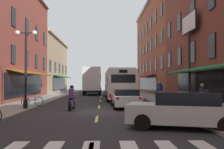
{
  "coord_description": "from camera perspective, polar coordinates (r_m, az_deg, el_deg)",
  "views": [
    {
      "loc": [
        0.38,
        -17.3,
        1.89
      ],
      "look_at": [
        1.11,
        8.03,
        2.54
      ],
      "focal_mm": 43.64,
      "sensor_mm": 36.0,
      "label": 1
    }
  ],
  "objects": [
    {
      "name": "sedan_near",
      "position": [
        11.36,
        14.9,
        -7.21
      ],
      "size": [
        4.76,
        3.07,
        1.47
      ],
      "color": "silver",
      "rests_on": "ground"
    },
    {
      "name": "box_truck",
      "position": [
        39.18,
        -4.14,
        -1.32
      ],
      "size": [
        2.55,
        7.78,
        3.84
      ],
      "color": "white",
      "rests_on": "ground"
    },
    {
      "name": "lane_centre_dashes",
      "position": [
        17.16,
        -2.92,
        -7.79
      ],
      "size": [
        0.14,
        73.9,
        0.01
      ],
      "color": "#DBCC4C",
      "rests_on": "ground"
    },
    {
      "name": "street_lamp_twin",
      "position": [
        18.51,
        -17.62,
        1.9
      ],
      "size": [
        1.42,
        0.32,
        5.08
      ],
      "color": "black",
      "rests_on": "sidewalk_left"
    },
    {
      "name": "pedestrian_mid",
      "position": [
        30.08,
        9.71,
        -3.0
      ],
      "size": [
        0.36,
        0.36,
        1.81
      ],
      "rotation": [
        0.0,
        0.0,
        4.14
      ],
      "color": "black",
      "rests_on": "sidewalk_right"
    },
    {
      "name": "pedestrian_near",
      "position": [
        15.74,
        18.5,
        -4.61
      ],
      "size": [
        0.53,
        0.43,
        1.65
      ],
      "rotation": [
        0.0,
        0.0,
        1.17
      ],
      "color": "#33663F",
      "rests_on": "sidewalk_right"
    },
    {
      "name": "pedestrian_rear",
      "position": [
        26.07,
        10.0,
        -3.31
      ],
      "size": [
        0.36,
        0.36,
        1.76
      ],
      "rotation": [
        0.0,
        0.0,
        3.17
      ],
      "color": "navy",
      "rests_on": "sidewalk_right"
    },
    {
      "name": "pedestrian_far",
      "position": [
        31.53,
        10.28,
        -3.18
      ],
      "size": [
        0.36,
        0.36,
        1.57
      ],
      "rotation": [
        0.0,
        0.0,
        0.96
      ],
      "color": "maroon",
      "rests_on": "sidewalk_right"
    },
    {
      "name": "transit_bus",
      "position": [
        29.09,
        1.31,
        -1.98
      ],
      "size": [
        2.8,
        12.55,
        3.11
      ],
      "color": "silver",
      "rests_on": "ground"
    },
    {
      "name": "ground_plane",
      "position": [
        17.41,
        -2.9,
        -7.88
      ],
      "size": [
        34.8,
        80.0,
        0.1
      ],
      "primitive_type": "cube",
      "color": "#28282B"
    },
    {
      "name": "sidewalk_left",
      "position": [
        18.49,
        -21.65,
        -7.02
      ],
      "size": [
        3.0,
        80.0,
        0.14
      ],
      "primitive_type": "cube",
      "color": "gray",
      "rests_on": "ground"
    },
    {
      "name": "bicycle_near",
      "position": [
        20.4,
        -16.38,
        -5.32
      ],
      "size": [
        1.69,
        0.51,
        0.91
      ],
      "color": "black",
      "rests_on": "sidewalk_left"
    },
    {
      "name": "sedan_far",
      "position": [
        50.33,
        -3.35,
        -2.84
      ],
      "size": [
        1.98,
        4.29,
        1.34
      ],
      "color": "navy",
      "rests_on": "ground"
    },
    {
      "name": "sidewalk_right",
      "position": [
        18.25,
        16.11,
        -7.15
      ],
      "size": [
        3.0,
        80.0,
        0.14
      ],
      "primitive_type": "cube",
      "color": "gray",
      "rests_on": "ground"
    },
    {
      "name": "motorcycle_rider",
      "position": [
        18.24,
        -8.43,
        -5.18
      ],
      "size": [
        0.62,
        2.07,
        1.66
      ],
      "color": "black",
      "rests_on": "ground"
    },
    {
      "name": "billboard_sign",
      "position": [
        22.4,
        15.88,
        8.22
      ],
      "size": [
        0.4,
        3.33,
        7.08
      ],
      "color": "black",
      "rests_on": "sidewalk_right"
    },
    {
      "name": "sedan_mid",
      "position": [
        19.83,
        2.88,
        -4.95
      ],
      "size": [
        2.01,
        4.69,
        1.33
      ],
      "color": "silver",
      "rests_on": "ground"
    }
  ]
}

